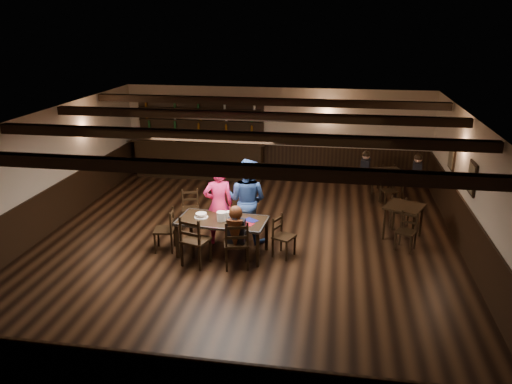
% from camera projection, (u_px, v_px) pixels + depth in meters
% --- Properties ---
extents(ground, '(10.00, 10.00, 0.00)m').
position_uv_depth(ground, '(245.00, 247.00, 10.55)').
color(ground, black).
rests_on(ground, ground).
extents(room_shell, '(9.02, 10.02, 2.71)m').
position_uv_depth(room_shell, '(245.00, 167.00, 10.01)').
color(room_shell, beige).
rests_on(room_shell, ground).
extents(dining_table, '(1.85, 1.03, 0.75)m').
position_uv_depth(dining_table, '(222.00, 223.00, 10.03)').
color(dining_table, black).
rests_on(dining_table, ground).
extents(chair_near_left, '(0.59, 0.57, 1.03)m').
position_uv_depth(chair_near_left, '(193.00, 238.00, 9.53)').
color(chair_near_left, black).
rests_on(chair_near_left, ground).
extents(chair_near_right, '(0.57, 0.55, 1.00)m').
position_uv_depth(chair_near_right, '(237.00, 241.00, 9.43)').
color(chair_near_right, black).
rests_on(chair_near_right, ground).
extents(chair_end_left, '(0.46, 0.48, 0.90)m').
position_uv_depth(chair_end_left, '(168.00, 227.00, 10.24)').
color(chair_end_left, black).
rests_on(chair_end_left, ground).
extents(chair_end_right, '(0.50, 0.51, 0.84)m').
position_uv_depth(chair_end_right, '(281.00, 233.00, 10.03)').
color(chair_end_right, black).
rests_on(chair_end_right, ground).
extents(chair_far_pushed, '(0.49, 0.48, 0.86)m').
position_uv_depth(chair_far_pushed, '(190.00, 205.00, 11.51)').
color(chair_far_pushed, black).
rests_on(chair_far_pushed, ground).
extents(woman_pink, '(0.73, 0.60, 1.72)m').
position_uv_depth(woman_pink, '(219.00, 205.00, 10.49)').
color(woman_pink, '#FF3A81').
rests_on(woman_pink, ground).
extents(man_blue, '(1.04, 0.91, 1.82)m').
position_uv_depth(man_blue, '(247.00, 200.00, 10.60)').
color(man_blue, navy).
rests_on(man_blue, ground).
extents(seated_person, '(0.34, 0.51, 0.84)m').
position_uv_depth(seated_person, '(236.00, 227.00, 9.42)').
color(seated_person, black).
rests_on(seated_person, ground).
extents(cake, '(0.28, 0.28, 0.09)m').
position_uv_depth(cake, '(201.00, 215.00, 10.10)').
color(cake, white).
rests_on(cake, dining_table).
extents(plate_stack_a, '(0.19, 0.19, 0.18)m').
position_uv_depth(plate_stack_a, '(222.00, 216.00, 9.93)').
color(plate_stack_a, white).
rests_on(plate_stack_a, dining_table).
extents(plate_stack_b, '(0.16, 0.16, 0.18)m').
position_uv_depth(plate_stack_b, '(230.00, 216.00, 9.95)').
color(plate_stack_b, white).
rests_on(plate_stack_b, dining_table).
extents(tea_light, '(0.05, 0.05, 0.06)m').
position_uv_depth(tea_light, '(226.00, 217.00, 10.06)').
color(tea_light, '#A5A8AD').
rests_on(tea_light, dining_table).
extents(salt_shaker, '(0.04, 0.04, 0.09)m').
position_uv_depth(salt_shaker, '(237.00, 220.00, 9.84)').
color(salt_shaker, silver).
rests_on(salt_shaker, dining_table).
extents(pepper_shaker, '(0.03, 0.03, 0.09)m').
position_uv_depth(pepper_shaker, '(242.00, 220.00, 9.86)').
color(pepper_shaker, '#A5A8AD').
rests_on(pepper_shaker, dining_table).
extents(drink_glass, '(0.08, 0.08, 0.12)m').
position_uv_depth(drink_glass, '(236.00, 216.00, 10.02)').
color(drink_glass, silver).
rests_on(drink_glass, dining_table).
extents(menu_red, '(0.30, 0.26, 0.00)m').
position_uv_depth(menu_red, '(247.00, 224.00, 9.80)').
color(menu_red, maroon).
rests_on(menu_red, dining_table).
extents(menu_blue, '(0.33, 0.31, 0.00)m').
position_uv_depth(menu_blue, '(251.00, 220.00, 9.97)').
color(menu_blue, '#101252').
rests_on(menu_blue, dining_table).
extents(bar_counter, '(4.02, 0.70, 2.20)m').
position_uv_depth(bar_counter, '(200.00, 153.00, 15.05)').
color(bar_counter, black).
rests_on(bar_counter, ground).
extents(back_table_a, '(0.98, 0.98, 0.75)m').
position_uv_depth(back_table_a, '(404.00, 210.00, 10.78)').
color(back_table_a, black).
rests_on(back_table_a, ground).
extents(back_table_b, '(0.92, 0.92, 0.75)m').
position_uv_depth(back_table_b, '(388.00, 175.00, 13.27)').
color(back_table_b, black).
rests_on(back_table_b, ground).
extents(bg_patron_left, '(0.28, 0.39, 0.76)m').
position_uv_depth(bg_patron_left, '(365.00, 165.00, 13.45)').
color(bg_patron_left, black).
rests_on(bg_patron_left, ground).
extents(bg_patron_right, '(0.27, 0.40, 0.77)m').
position_uv_depth(bg_patron_right, '(417.00, 168.00, 13.11)').
color(bg_patron_right, black).
rests_on(bg_patron_right, ground).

